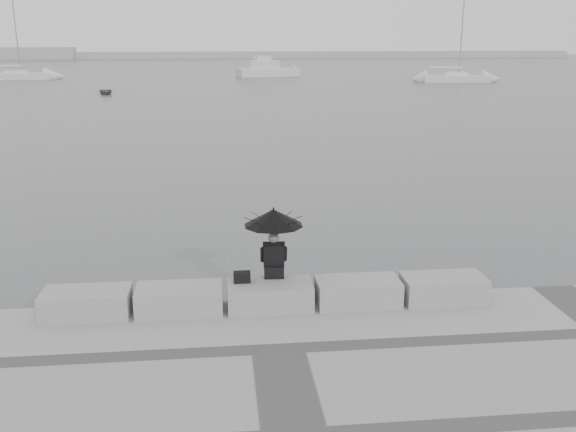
{
  "coord_description": "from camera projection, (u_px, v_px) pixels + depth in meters",
  "views": [
    {
      "loc": [
        -0.86,
        -11.73,
        5.51
      ],
      "look_at": [
        0.71,
        3.0,
        1.34
      ],
      "focal_mm": 40.0,
      "sensor_mm": 36.0,
      "label": 1
    }
  ],
  "objects": [
    {
      "name": "sailboat_left",
      "position": [
        16.0,
        76.0,
        82.95
      ],
      "size": [
        8.69,
        3.35,
        12.9
      ],
      "rotation": [
        0.0,
        0.0,
        0.11
      ],
      "color": "silver",
      "rests_on": "ground"
    },
    {
      "name": "distant_landmass",
      "position": [
        188.0,
        55.0,
        159.59
      ],
      "size": [
        180.0,
        8.0,
        2.8
      ],
      "color": "#9EA0A3",
      "rests_on": "ground"
    },
    {
      "name": "stone_block_far_right",
      "position": [
        443.0,
        288.0,
        12.52
      ],
      "size": [
        1.6,
        0.8,
        0.5
      ],
      "primitive_type": "cube",
      "color": "slate",
      "rests_on": "promenade"
    },
    {
      "name": "ground",
      "position": [
        268.0,
        322.0,
        12.81
      ],
      "size": [
        360.0,
        360.0,
        0.0
      ],
      "primitive_type": "plane",
      "color": "#404244",
      "rests_on": "ground"
    },
    {
      "name": "stone_block_right",
      "position": [
        358.0,
        292.0,
        12.35
      ],
      "size": [
        1.6,
        0.8,
        0.5
      ],
      "primitive_type": "cube",
      "color": "slate",
      "rests_on": "promenade"
    },
    {
      "name": "dinghy",
      "position": [
        106.0,
        91.0,
        62.58
      ],
      "size": [
        3.03,
        1.83,
        0.48
      ],
      "primitive_type": "imported",
      "rotation": [
        0.0,
        0.0,
        0.24
      ],
      "color": "slate",
      "rests_on": "ground"
    },
    {
      "name": "stone_block_left",
      "position": [
        180.0,
        299.0,
        12.0
      ],
      "size": [
        1.6,
        0.8,
        0.5
      ],
      "primitive_type": "cube",
      "color": "slate",
      "rests_on": "promenade"
    },
    {
      "name": "bag",
      "position": [
        242.0,
        277.0,
        12.14
      ],
      "size": [
        0.32,
        0.18,
        0.21
      ],
      "primitive_type": "cube",
      "color": "black",
      "rests_on": "stone_block_centre"
    },
    {
      "name": "stone_block_centre",
      "position": [
        270.0,
        296.0,
        12.17
      ],
      "size": [
        1.6,
        0.8,
        0.5
      ],
      "primitive_type": "cube",
      "color": "slate",
      "rests_on": "promenade"
    },
    {
      "name": "seated_person",
      "position": [
        274.0,
        227.0,
        12.19
      ],
      "size": [
        1.15,
        1.15,
        1.39
      ],
      "rotation": [
        0.0,
        0.0,
        -0.05
      ],
      "color": "black",
      "rests_on": "stone_block_centre"
    },
    {
      "name": "sailboat_right",
      "position": [
        455.0,
        78.0,
        78.67
      ],
      "size": [
        8.12,
        2.95,
        12.9
      ],
      "rotation": [
        0.0,
        0.0,
        -0.07
      ],
      "color": "silver",
      "rests_on": "ground"
    },
    {
      "name": "stone_block_far_left",
      "position": [
        86.0,
        303.0,
        11.83
      ],
      "size": [
        1.6,
        0.8,
        0.5
      ],
      "primitive_type": "cube",
      "color": "slate",
      "rests_on": "promenade"
    },
    {
      "name": "motor_cruiser",
      "position": [
        268.0,
        70.0,
        89.18
      ],
      "size": [
        9.05,
        5.15,
        4.5
      ],
      "rotation": [
        0.0,
        0.0,
        0.29
      ],
      "color": "silver",
      "rests_on": "ground"
    }
  ]
}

